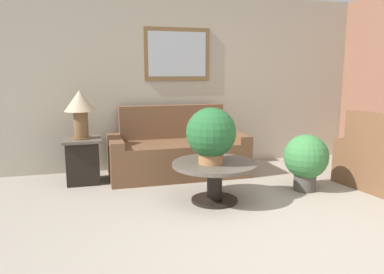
{
  "coord_description": "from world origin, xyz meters",
  "views": [
    {
      "loc": [
        -1.81,
        -2.65,
        1.47
      ],
      "look_at": [
        -0.53,
        1.91,
        0.63
      ],
      "focal_mm": 35.0,
      "sensor_mm": 36.0,
      "label": 1
    }
  ],
  "objects_px": {
    "potted_plant_on_table": "(211,134)",
    "potted_plant_floor": "(306,159)",
    "coffee_table": "(215,173)",
    "couch_main": "(177,153)",
    "table_lamp": "(80,107)",
    "side_table": "(83,160)"
  },
  "relations": [
    {
      "from": "potted_plant_on_table",
      "to": "potted_plant_floor",
      "type": "height_order",
      "value": "potted_plant_on_table"
    },
    {
      "from": "potted_plant_floor",
      "to": "coffee_table",
      "type": "bearing_deg",
      "value": -176.29
    },
    {
      "from": "couch_main",
      "to": "potted_plant_floor",
      "type": "height_order",
      "value": "couch_main"
    },
    {
      "from": "couch_main",
      "to": "coffee_table",
      "type": "relative_size",
      "value": 1.99
    },
    {
      "from": "couch_main",
      "to": "potted_plant_on_table",
      "type": "height_order",
      "value": "potted_plant_on_table"
    },
    {
      "from": "couch_main",
      "to": "potted_plant_on_table",
      "type": "distance_m",
      "value": 1.34
    },
    {
      "from": "coffee_table",
      "to": "potted_plant_floor",
      "type": "distance_m",
      "value": 1.22
    },
    {
      "from": "table_lamp",
      "to": "coffee_table",
      "type": "bearing_deg",
      "value": -39.07
    },
    {
      "from": "side_table",
      "to": "table_lamp",
      "type": "xyz_separation_m",
      "value": [
        0.0,
        0.0,
        0.71
      ]
    },
    {
      "from": "coffee_table",
      "to": "table_lamp",
      "type": "distance_m",
      "value": 1.98
    },
    {
      "from": "side_table",
      "to": "potted_plant_on_table",
      "type": "relative_size",
      "value": 0.95
    },
    {
      "from": "coffee_table",
      "to": "potted_plant_on_table",
      "type": "height_order",
      "value": "potted_plant_on_table"
    },
    {
      "from": "side_table",
      "to": "coffee_table",
      "type": "bearing_deg",
      "value": -39.07
    },
    {
      "from": "couch_main",
      "to": "coffee_table",
      "type": "bearing_deg",
      "value": -83.19
    },
    {
      "from": "couch_main",
      "to": "table_lamp",
      "type": "height_order",
      "value": "table_lamp"
    },
    {
      "from": "table_lamp",
      "to": "potted_plant_on_table",
      "type": "xyz_separation_m",
      "value": [
        1.39,
        -1.2,
        -0.23
      ]
    },
    {
      "from": "side_table",
      "to": "table_lamp",
      "type": "relative_size",
      "value": 0.94
    },
    {
      "from": "side_table",
      "to": "potted_plant_on_table",
      "type": "bearing_deg",
      "value": -40.88
    },
    {
      "from": "couch_main",
      "to": "table_lamp",
      "type": "relative_size",
      "value": 3.03
    },
    {
      "from": "potted_plant_on_table",
      "to": "couch_main",
      "type": "bearing_deg",
      "value": 94.1
    },
    {
      "from": "side_table",
      "to": "potted_plant_floor",
      "type": "distance_m",
      "value": 2.88
    },
    {
      "from": "potted_plant_floor",
      "to": "couch_main",
      "type": "bearing_deg",
      "value": 140.06
    }
  ]
}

